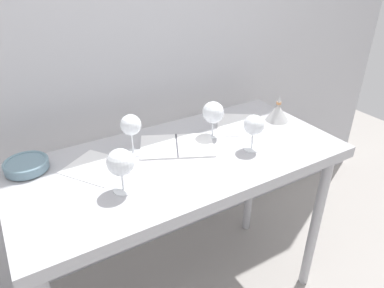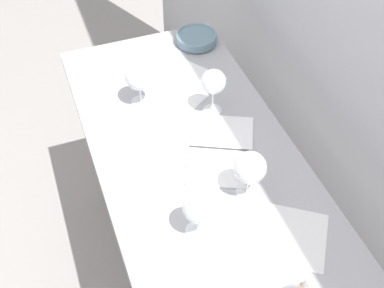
% 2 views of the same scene
% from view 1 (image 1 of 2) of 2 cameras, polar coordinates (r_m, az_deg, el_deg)
% --- Properties ---
extents(back_wall, '(3.80, 0.04, 2.60)m').
position_cam_1_polar(back_wall, '(1.77, -10.14, 16.55)').
color(back_wall, '#B3B3B9').
rests_on(back_wall, ground_plane).
extents(steel_counter, '(1.40, 0.65, 0.90)m').
position_cam_1_polar(steel_counter, '(1.55, -1.61, -5.34)').
color(steel_counter, '#ABABB0').
rests_on(steel_counter, ground_plane).
extents(wine_glass_far_right, '(0.10, 0.10, 0.17)m').
position_cam_1_polar(wine_glass_far_right, '(1.61, 3.40, 4.96)').
color(wine_glass_far_right, white).
rests_on(wine_glass_far_right, steel_counter).
extents(wine_glass_near_right, '(0.09, 0.09, 0.16)m').
position_cam_1_polar(wine_glass_near_right, '(1.52, 9.89, 2.87)').
color(wine_glass_near_right, white).
rests_on(wine_glass_near_right, steel_counter).
extents(wine_glass_far_left, '(0.09, 0.09, 0.18)m').
position_cam_1_polar(wine_glass_far_left, '(1.48, -9.81, 2.85)').
color(wine_glass_far_left, white).
rests_on(wine_glass_far_left, steel_counter).
extents(wine_glass_near_left, '(0.10, 0.10, 0.17)m').
position_cam_1_polar(wine_glass_near_left, '(1.26, -11.44, -3.07)').
color(wine_glass_near_left, white).
rests_on(wine_glass_near_left, steel_counter).
extents(open_notebook, '(0.38, 0.33, 0.01)m').
position_cam_1_polar(open_notebook, '(1.57, -2.44, -0.29)').
color(open_notebook, white).
rests_on(open_notebook, steel_counter).
extents(tasting_sheet_upper, '(0.31, 0.32, 0.00)m').
position_cam_1_polar(tasting_sheet_upper, '(1.78, 7.35, 3.12)').
color(tasting_sheet_upper, white).
rests_on(tasting_sheet_upper, steel_counter).
extents(tasting_sheet_lower, '(0.29, 0.30, 0.00)m').
position_cam_1_polar(tasting_sheet_lower, '(1.47, -15.06, -3.63)').
color(tasting_sheet_lower, white).
rests_on(tasting_sheet_lower, steel_counter).
extents(tasting_bowl, '(0.17, 0.17, 0.04)m').
position_cam_1_polar(tasting_bowl, '(1.54, -25.10, -3.07)').
color(tasting_bowl, '#4C4C4C').
rests_on(tasting_bowl, steel_counter).
extents(decanter_funnel, '(0.12, 0.12, 0.13)m').
position_cam_1_polar(decanter_funnel, '(1.84, 13.62, 5.00)').
color(decanter_funnel, '#B3B3B3').
rests_on(decanter_funnel, steel_counter).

